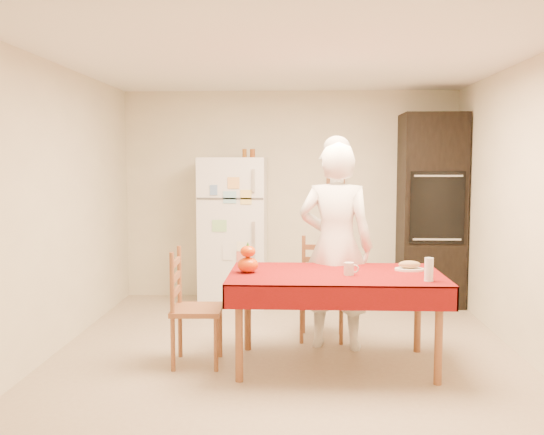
# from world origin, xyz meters

# --- Properties ---
(floor) EXTENTS (4.50, 4.50, 0.00)m
(floor) POSITION_xyz_m (0.00, 0.00, 0.00)
(floor) COLOR tan
(floor) RESTS_ON ground
(room_shell) EXTENTS (4.02, 4.52, 2.51)m
(room_shell) POSITION_xyz_m (0.00, 0.00, 1.62)
(room_shell) COLOR beige
(room_shell) RESTS_ON ground
(refrigerator) EXTENTS (0.75, 0.74, 1.70)m
(refrigerator) POSITION_xyz_m (-0.65, 1.88, 0.85)
(refrigerator) COLOR white
(refrigerator) RESTS_ON floor
(oven_cabinet) EXTENTS (0.70, 0.62, 2.20)m
(oven_cabinet) POSITION_xyz_m (1.63, 1.93, 1.10)
(oven_cabinet) COLOR black
(oven_cabinet) RESTS_ON floor
(dining_table) EXTENTS (1.70, 1.00, 0.76)m
(dining_table) POSITION_xyz_m (0.40, -0.28, 0.69)
(dining_table) COLOR brown
(dining_table) RESTS_ON floor
(chair_far) EXTENTS (0.44, 0.42, 0.95)m
(chair_far) POSITION_xyz_m (0.33, 0.54, 0.51)
(chair_far) COLOR brown
(chair_far) RESTS_ON floor
(chair_left) EXTENTS (0.41, 0.43, 0.95)m
(chair_left) POSITION_xyz_m (-0.79, -0.28, 0.51)
(chair_left) COLOR brown
(chair_left) RESTS_ON floor
(seated_woman) EXTENTS (0.74, 0.56, 1.82)m
(seated_woman) POSITION_xyz_m (0.43, 0.22, 0.91)
(seated_woman) COLOR white
(seated_woman) RESTS_ON floor
(coffee_mug) EXTENTS (0.08, 0.08, 0.10)m
(coffee_mug) POSITION_xyz_m (0.50, -0.36, 0.81)
(coffee_mug) COLOR silver
(coffee_mug) RESTS_ON dining_table
(pumpkin_lower) EXTENTS (0.17, 0.17, 0.13)m
(pumpkin_lower) POSITION_xyz_m (-0.31, -0.28, 0.82)
(pumpkin_lower) COLOR #C64B04
(pumpkin_lower) RESTS_ON dining_table
(pumpkin_upper) EXTENTS (0.12, 0.12, 0.09)m
(pumpkin_upper) POSITION_xyz_m (-0.31, -0.28, 0.93)
(pumpkin_upper) COLOR #DB4905
(pumpkin_upper) RESTS_ON pumpkin_lower
(wine_glass) EXTENTS (0.07, 0.07, 0.18)m
(wine_glass) POSITION_xyz_m (1.08, -0.58, 0.85)
(wine_glass) COLOR white
(wine_glass) RESTS_ON dining_table
(bread_plate) EXTENTS (0.24, 0.24, 0.02)m
(bread_plate) POSITION_xyz_m (1.01, -0.13, 0.77)
(bread_plate) COLOR white
(bread_plate) RESTS_ON dining_table
(bread_loaf) EXTENTS (0.18, 0.10, 0.06)m
(bread_loaf) POSITION_xyz_m (1.01, -0.13, 0.81)
(bread_loaf) COLOR #A97E53
(bread_loaf) RESTS_ON bread_plate
(spice_jar_left) EXTENTS (0.05, 0.05, 0.10)m
(spice_jar_left) POSITION_xyz_m (-0.52, 1.93, 1.75)
(spice_jar_left) COLOR brown
(spice_jar_left) RESTS_ON refrigerator
(spice_jar_mid) EXTENTS (0.05, 0.05, 0.10)m
(spice_jar_mid) POSITION_xyz_m (-0.43, 1.93, 1.75)
(spice_jar_mid) COLOR brown
(spice_jar_mid) RESTS_ON refrigerator
(spice_jar_right) EXTENTS (0.05, 0.05, 0.10)m
(spice_jar_right) POSITION_xyz_m (-0.42, 1.93, 1.75)
(spice_jar_right) COLOR brown
(spice_jar_right) RESTS_ON refrigerator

